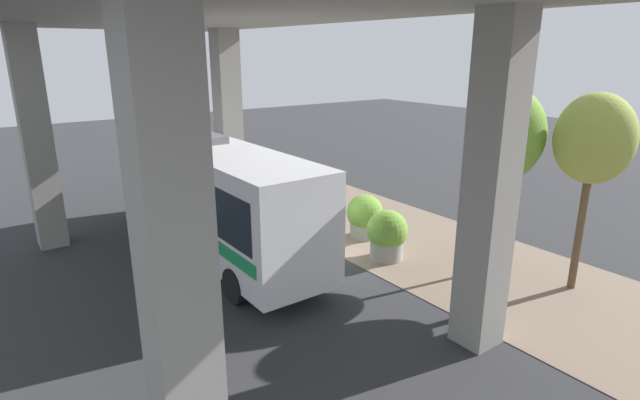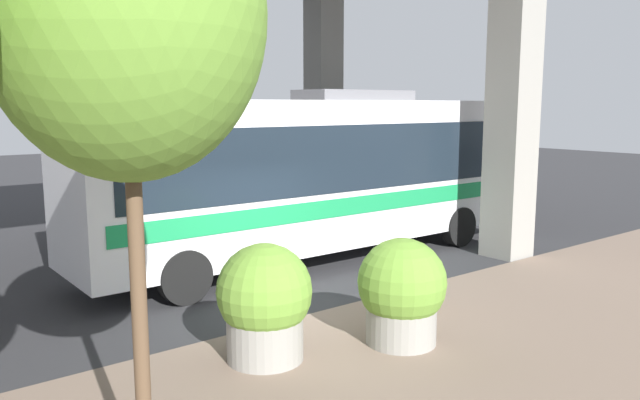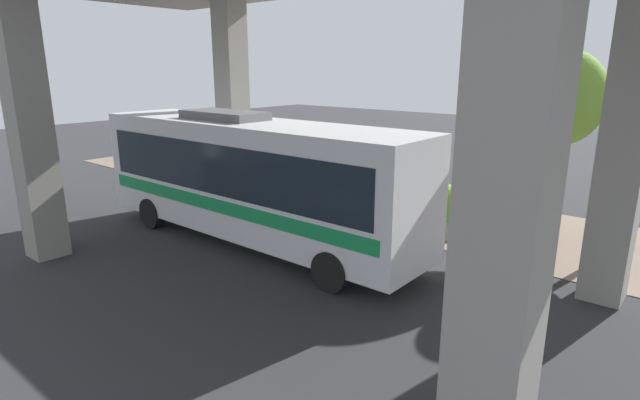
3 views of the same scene
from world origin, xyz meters
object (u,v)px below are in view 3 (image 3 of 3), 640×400
Objects in this scene: fire_hydrant at (351,207)px; planter_front at (444,210)px; planter_middle at (402,197)px; bus at (252,175)px; street_tree_near at (565,98)px.

fire_hydrant is 3.30m from planter_front.
planter_middle reaches higher than fire_hydrant.
bus is 4.19m from fire_hydrant.
bus reaches higher than planter_middle.
planter_front is (-0.44, 3.25, 0.39)m from fire_hydrant.
planter_middle is at bearing -110.75° from planter_front.
planter_front is 1.04× the size of planter_middle.
planter_middle is (-1.17, 1.31, 0.35)m from fire_hydrant.
bus is 1.99× the size of street_tree_near.
fire_hydrant is at bearing -67.10° from street_tree_near.
fire_hydrant is 7.39m from street_tree_near.
bus reaches higher than fire_hydrant.
planter_front is at bearing 97.63° from fire_hydrant.
bus is at bearing -24.30° from planter_middle.
bus is 5.55m from planter_middle.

